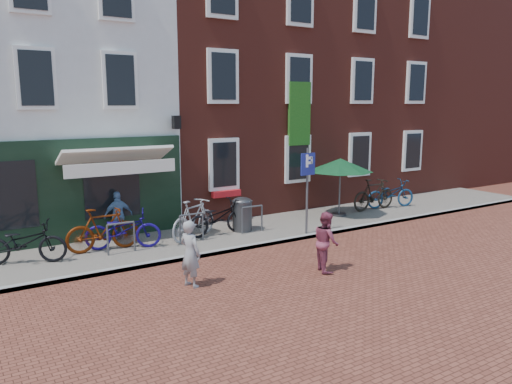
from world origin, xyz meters
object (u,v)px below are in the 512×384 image
litter_bin (242,212)px  bicycle_1 (103,229)px  bicycle_0 (24,243)px  parking_sign (307,178)px  bicycle_6 (390,194)px  bicycle_3 (194,219)px  boy (326,242)px  bicycle_2 (123,230)px  woman (190,254)px  bicycle_4 (218,217)px  cafe_person (118,215)px  bicycle_5 (374,194)px  parasol (340,163)px

litter_bin → bicycle_1: bearing=178.4°
bicycle_0 → parking_sign: bearing=-78.4°
litter_bin → bicycle_6: 6.48m
bicycle_1 → bicycle_3: 2.54m
boy → bicycle_2: bearing=60.7°
woman → bicycle_4: 4.00m
cafe_person → bicycle_2: bearing=79.8°
woman → bicycle_0: size_ratio=0.75×
litter_bin → bicycle_4: (-0.86, -0.02, -0.05)m
bicycle_0 → bicycle_6: same height
litter_bin → cafe_person: cafe_person is taller
boy → bicycle_3: (-1.61, 3.96, -0.04)m
bicycle_3 → bicycle_5: same height
bicycle_6 → woman: bearing=121.4°
parking_sign → bicycle_0: parking_sign is taller
litter_bin → bicycle_5: size_ratio=0.58×
cafe_person → bicycle_5: 9.17m
boy → bicycle_2: size_ratio=0.73×
parking_sign → bicycle_0: (-7.59, 1.38, -1.18)m
litter_bin → bicycle_5: (5.62, 0.04, 0.01)m
cafe_person → bicycle_6: size_ratio=0.70×
parking_sign → woman: (-4.69, -1.94, -1.06)m
bicycle_4 → bicycle_3: bearing=89.9°
parking_sign → bicycle_4: size_ratio=1.29×
cafe_person → bicycle_0: cafe_person is taller
bicycle_4 → parasol: bearing=-92.4°
parasol → cafe_person: (-7.42, 1.04, -1.16)m
parking_sign → parasol: bearing=28.4°
cafe_person → bicycle_6: bearing=174.3°
litter_bin → parasol: 4.13m
bicycle_2 → bicycle_5: (9.30, 0.01, 0.06)m
bicycle_3 → bicycle_4: bicycle_3 is taller
boy → bicycle_3: boy is taller
boy → bicycle_5: size_ratio=0.75×
parking_sign → cafe_person: bearing=154.6°
cafe_person → parking_sign: bearing=154.7°
bicycle_0 → boy: bearing=-102.0°
cafe_person → woman: bearing=93.8°
parking_sign → bicycle_4: 2.92m
bicycle_4 → cafe_person: bearing=65.3°
boy → bicycle_0: bearing=74.7°
bicycle_0 → bicycle_3: (4.46, -0.13, 0.06)m
litter_bin → parasol: parasol is taller
bicycle_6 → cafe_person: bearing=96.9°
parasol → bicycle_5: (1.69, 0.03, -1.28)m
parasol → bicycle_4: bearing=-179.7°
parking_sign → boy: parking_sign is taller
parasol → bicycle_0: parasol is taller
cafe_person → bicycle_6: cafe_person is taller
parking_sign → bicycle_2: bearing=165.4°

